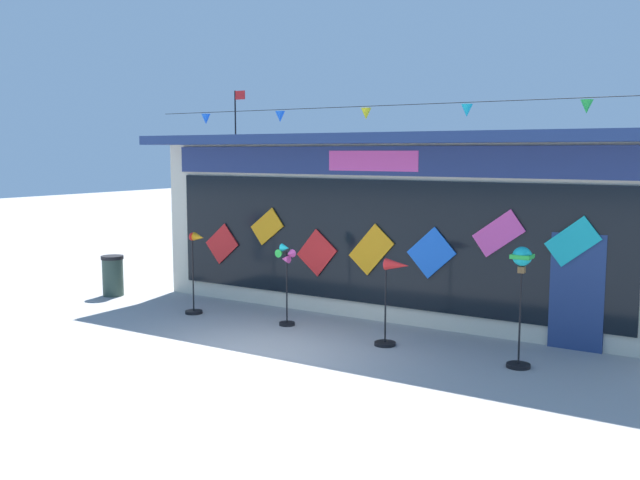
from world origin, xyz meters
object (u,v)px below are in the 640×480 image
(kite_shop_building, at_px, (418,219))
(wind_spinner_far_left, at_px, (196,268))
(wind_spinner_left, at_px, (286,272))
(trash_bin, at_px, (113,275))
(wind_spinner_center_right, at_px, (521,280))
(wind_spinner_center_left, at_px, (393,290))

(kite_shop_building, height_order, wind_spinner_far_left, kite_shop_building)
(wind_spinner_left, height_order, trash_bin, wind_spinner_left)
(wind_spinner_left, bearing_deg, wind_spinner_far_left, -175.06)
(wind_spinner_left, relative_size, wind_spinner_center_right, 0.84)
(wind_spinner_left, bearing_deg, trash_bin, 177.80)
(kite_shop_building, bearing_deg, wind_spinner_far_left, -133.25)
(wind_spinner_far_left, bearing_deg, trash_bin, 172.70)
(kite_shop_building, xyz_separation_m, wind_spinner_far_left, (-3.35, -3.56, -0.90))
(wind_spinner_center_left, bearing_deg, wind_spinner_left, 174.43)
(wind_spinner_left, xyz_separation_m, wind_spinner_center_right, (4.63, -0.25, 0.34))
(kite_shop_building, relative_size, wind_spinner_center_right, 5.91)
(wind_spinner_far_left, distance_m, trash_bin, 3.04)
(wind_spinner_far_left, relative_size, trash_bin, 1.81)
(kite_shop_building, xyz_separation_m, wind_spinner_center_left, (1.20, -3.61, -0.89))
(wind_spinner_far_left, distance_m, wind_spinner_center_right, 6.78)
(wind_spinner_left, relative_size, trash_bin, 1.70)
(kite_shop_building, bearing_deg, wind_spinner_center_left, -71.62)
(wind_spinner_left, distance_m, wind_spinner_center_right, 4.65)
(wind_spinner_far_left, xyz_separation_m, wind_spinner_center_left, (4.55, -0.05, 0.01))
(kite_shop_building, relative_size, wind_spinner_left, 7.03)
(wind_spinner_far_left, bearing_deg, kite_shop_building, 46.75)
(kite_shop_building, distance_m, wind_spinner_center_right, 5.01)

